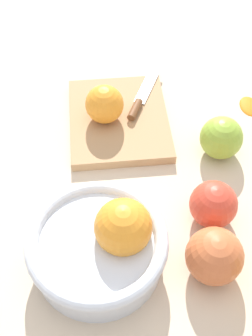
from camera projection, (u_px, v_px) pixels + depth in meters
ground_plane at (170, 185)px, 0.69m from camera, size 2.40×2.40×0.00m
bowl at (101, 245)px, 0.58m from camera, size 0.19×0.19×0.11m
cutting_board at (119, 120)px, 0.77m from camera, size 0.23×0.20×0.02m
orange_on_board at (104, 104)px, 0.73m from camera, size 0.07×0.07×0.07m
knife at (141, 98)px, 0.78m from camera, size 0.15×0.05×0.01m
apple_front_right at (221, 138)px, 0.71m from camera, size 0.07×0.07×0.07m
apple_front_left_2 at (214, 256)px, 0.57m from camera, size 0.08×0.08×0.08m
apple_front_left_3 at (213, 204)px, 0.63m from camera, size 0.07×0.07×0.07m
citrus_peel at (250, 105)px, 0.80m from camera, size 0.06×0.04×0.01m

